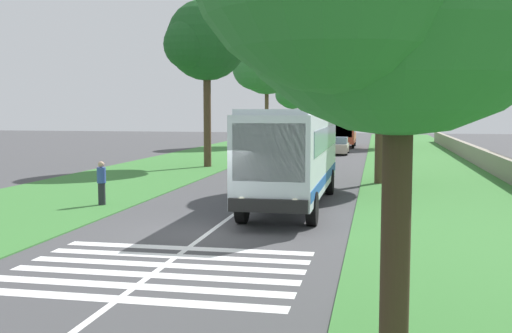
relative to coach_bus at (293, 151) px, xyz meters
The scene contains 17 objects.
ground 6.34m from the coach_bus, 162.43° to the left, with size 160.00×160.00×0.00m, color #424244.
grass_verge_left 13.83m from the coach_bus, 47.03° to the left, with size 120.00×8.00×0.04m, color #387533.
grass_verge_right 11.50m from the coach_bus, 34.49° to the right, with size 120.00×8.00×0.04m, color #387533.
centre_line 9.73m from the coach_bus, 10.94° to the left, with size 110.00×0.16×0.01m, color silver.
coach_bus is the anchor object (origin of this frame).
zebra_crossing 10.43m from the coach_bus, 169.85° to the left, with size 4.95×6.80×0.01m.
trailing_car_0 19.48m from the coach_bus, 10.46° to the left, with size 4.30×1.78×1.43m.
trailing_car_1 27.99m from the coach_bus, ahead, with size 4.30×1.78×1.43m.
trailing_minibus_0 37.66m from the coach_bus, ahead, with size 6.00×2.14×2.53m.
roadside_tree_left_0 17.75m from the coach_bus, 27.26° to the left, with size 6.23×5.15×10.65m.
roadside_tree_left_1 39.28m from the coach_bus, 11.97° to the left, with size 7.79×6.23×11.35m.
roadside_tree_left_2 58.59m from the coach_bus, ahead, with size 5.19×4.43×8.16m.
roadside_tree_right_0 9.56m from the coach_bus, 21.71° to the right, with size 7.03×5.64×9.68m.
roadside_tree_right_2 37.70m from the coach_bus, ahead, with size 5.99×5.13×8.54m.
utility_pole 9.35m from the coach_bus, 24.49° to the right, with size 0.24×1.40×7.83m.
roadside_wall 17.42m from the coach_bus, 34.40° to the right, with size 70.00×0.40×1.15m, color gray.
pedestrian 7.51m from the coach_bus, 101.14° to the left, with size 0.34×0.34×1.69m.
Camera 1 is at (-17.60, -4.94, 3.72)m, focal length 42.95 mm.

